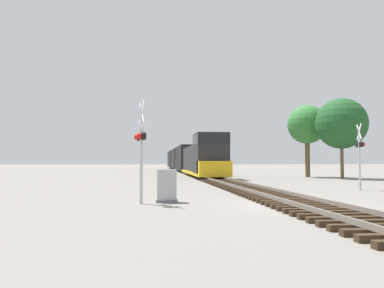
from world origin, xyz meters
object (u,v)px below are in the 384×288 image
Objects in this scene: crossing_signal_far at (360,149)px; relay_cabinet at (167,186)px; freight_train at (184,159)px; tree_mid_background at (307,125)px; tree_far_right at (341,124)px; crossing_signal_near at (141,142)px.

relay_cabinet is (-11.26, -5.15, -1.69)m from crossing_signal_far.
freight_train is at bearing 84.27° from relay_cabinet.
freight_train reaches higher than relay_cabinet.
tree_far_right is at bearing -64.82° from tree_mid_background.
freight_train is at bearing 113.60° from tree_far_right.
relay_cabinet is at bearing 101.29° from crossing_signal_near.
tree_mid_background is at bearing -66.64° from freight_train.
crossing_signal_far is at bearing -114.43° from tree_far_right.
tree_far_right is (6.21, 13.67, 2.92)m from crossing_signal_far.
tree_mid_background is (4.43, 17.46, 3.15)m from crossing_signal_far.
crossing_signal_far is 18.28m from tree_mid_background.
crossing_signal_near reaches higher than crossing_signal_far.
crossing_signal_far is at bearing -104.22° from tree_mid_background.
tree_far_right is (18.50, 19.27, 2.88)m from crossing_signal_near.
crossing_signal_far is (12.29, 5.61, -0.04)m from crossing_signal_near.
tree_mid_background is at bearing 131.51° from crossing_signal_near.
tree_mid_background reaches higher than freight_train.
freight_train is 8.24× the size of tree_far_right.
tree_far_right is at bearing 47.13° from relay_cabinet.
freight_train is 8.37× the size of tree_mid_background.
relay_cabinet is at bearing -132.87° from tree_far_right.
relay_cabinet is at bearing -95.73° from freight_train.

